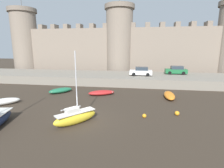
# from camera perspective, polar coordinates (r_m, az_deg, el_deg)

# --- Properties ---
(ground_plane) EXTENTS (160.00, 160.00, 0.00)m
(ground_plane) POSITION_cam_1_polar(r_m,az_deg,el_deg) (17.19, -9.14, -11.35)
(ground_plane) COLOR #382D23
(quay_road) EXTENTS (62.51, 10.00, 1.52)m
(quay_road) POSITION_cam_1_polar(r_m,az_deg,el_deg) (34.56, 0.39, 1.97)
(quay_road) COLOR gray
(quay_road) RESTS_ON ground
(castle) EXTENTS (57.61, 7.10, 19.47)m
(castle) POSITION_cam_1_polar(r_m,az_deg,el_deg) (43.91, 2.39, 12.53)
(castle) COLOR gray
(castle) RESTS_ON ground
(rowboat_near_channel_right) EXTENTS (3.41, 3.60, 0.74)m
(rowboat_near_channel_right) POSITION_cam_1_polar(r_m,az_deg,el_deg) (27.38, -16.44, -1.99)
(rowboat_near_channel_right) COLOR #1E6B47
(rowboat_near_channel_right) RESTS_ON ground
(rowboat_foreground_left) EXTENTS (3.35, 3.23, 0.77)m
(rowboat_foreground_left) POSITION_cam_1_polar(r_m,az_deg,el_deg) (24.59, -31.87, -4.86)
(rowboat_foreground_left) COLOR silver
(rowboat_foreground_left) RESTS_ON ground
(rowboat_near_channel_left) EXTENTS (1.43, 3.96, 0.73)m
(rowboat_near_channel_left) POSITION_cam_1_polar(r_m,az_deg,el_deg) (24.83, 18.21, -3.53)
(rowboat_near_channel_left) COLOR orange
(rowboat_near_channel_left) RESTS_ON ground
(sailboat_midflat_left) EXTENTS (3.49, 3.76, 6.47)m
(sailboat_midflat_left) POSITION_cam_1_polar(r_m,az_deg,el_deg) (16.18, -11.86, -10.43)
(sailboat_midflat_left) COLOR yellow
(sailboat_midflat_left) RESTS_ON ground
(rowboat_foreground_right) EXTENTS (3.99, 2.79, 0.69)m
(rowboat_foreground_right) POSITION_cam_1_polar(r_m,az_deg,el_deg) (25.10, -3.46, -2.81)
(rowboat_foreground_right) COLOR red
(rowboat_foreground_right) RESTS_ON ground
(mooring_buoy_near_shore) EXTENTS (0.46, 0.46, 0.46)m
(mooring_buoy_near_shore) POSITION_cam_1_polar(r_m,az_deg,el_deg) (18.99, 20.48, -8.94)
(mooring_buoy_near_shore) COLOR orange
(mooring_buoy_near_shore) RESTS_ON ground
(mooring_buoy_mid_mud) EXTENTS (0.40, 0.40, 0.40)m
(mooring_buoy_mid_mud) POSITION_cam_1_polar(r_m,az_deg,el_deg) (17.57, 10.51, -10.17)
(mooring_buoy_mid_mud) COLOR orange
(mooring_buoy_mid_mud) RESTS_ON ground
(car_quay_centre_west) EXTENTS (4.11, 1.89, 1.62)m
(car_quay_centre_west) POSITION_cam_1_polar(r_m,az_deg,el_deg) (36.73, 20.20, 4.26)
(car_quay_centre_west) COLOR #1E6638
(car_quay_centre_west) RESTS_ON quay_road
(car_quay_centre_east) EXTENTS (4.11, 1.89, 1.62)m
(car_quay_centre_east) POSITION_cam_1_polar(r_m,az_deg,el_deg) (33.15, 9.44, 4.07)
(car_quay_centre_east) COLOR silver
(car_quay_centre_east) RESTS_ON quay_road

